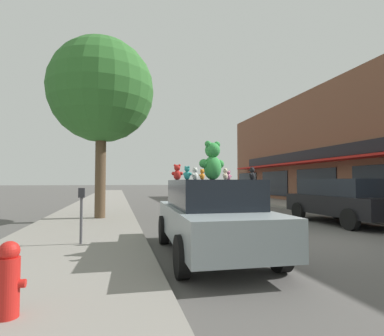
{
  "coord_description": "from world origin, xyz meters",
  "views": [
    {
      "loc": [
        -4.98,
        -6.57,
        1.54
      ],
      "look_at": [
        -2.59,
        3.03,
        1.99
      ],
      "focal_mm": 28.0,
      "sensor_mm": 36.0,
      "label": 1
    }
  ],
  "objects_px": {
    "teddy_bear_cream": "(225,174)",
    "teddy_bear_black": "(252,174)",
    "parked_car_far_center": "(342,199)",
    "plush_art_car": "(211,215)",
    "teddy_bear_orange": "(202,175)",
    "fire_hydrant": "(8,279)",
    "teddy_bear_white": "(195,174)",
    "teddy_bear_pink": "(228,175)",
    "teddy_bear_giant": "(212,161)",
    "street_tree": "(102,91)",
    "parking_meter": "(81,208)",
    "teddy_bear_red": "(177,172)",
    "teddy_bear_teal": "(187,173)"
  },
  "relations": [
    {
      "from": "teddy_bear_giant",
      "to": "teddy_bear_pink",
      "type": "xyz_separation_m",
      "value": [
        0.52,
        0.41,
        -0.29
      ]
    },
    {
      "from": "teddy_bear_white",
      "to": "teddy_bear_pink",
      "type": "bearing_deg",
      "value": 128.85
    },
    {
      "from": "teddy_bear_white",
      "to": "teddy_bear_orange",
      "type": "bearing_deg",
      "value": 39.56
    },
    {
      "from": "street_tree",
      "to": "parking_meter",
      "type": "height_order",
      "value": "street_tree"
    },
    {
      "from": "teddy_bear_red",
      "to": "teddy_bear_teal",
      "type": "xyz_separation_m",
      "value": [
        -0.07,
        -1.36,
        -0.05
      ]
    },
    {
      "from": "teddy_bear_black",
      "to": "teddy_bear_orange",
      "type": "height_order",
      "value": "teddy_bear_black"
    },
    {
      "from": "teddy_bear_red",
      "to": "teddy_bear_giant",
      "type": "bearing_deg",
      "value": 138.78
    },
    {
      "from": "plush_art_car",
      "to": "teddy_bear_orange",
      "type": "relative_size",
      "value": 20.84
    },
    {
      "from": "teddy_bear_teal",
      "to": "teddy_bear_orange",
      "type": "relative_size",
      "value": 1.27
    },
    {
      "from": "parked_car_far_center",
      "to": "parking_meter",
      "type": "xyz_separation_m",
      "value": [
        -8.87,
        -2.14,
        0.04
      ]
    },
    {
      "from": "teddy_bear_cream",
      "to": "fire_hydrant",
      "type": "xyz_separation_m",
      "value": [
        -3.17,
        -2.03,
        -1.17
      ]
    },
    {
      "from": "teddy_bear_red",
      "to": "street_tree",
      "type": "bearing_deg",
      "value": -52.18
    },
    {
      "from": "teddy_bear_black",
      "to": "street_tree",
      "type": "relative_size",
      "value": 0.03
    },
    {
      "from": "teddy_bear_pink",
      "to": "teddy_bear_black",
      "type": "xyz_separation_m",
      "value": [
        -0.01,
        -1.27,
        0.01
      ]
    },
    {
      "from": "plush_art_car",
      "to": "teddy_bear_black",
      "type": "distance_m",
      "value": 1.31
    },
    {
      "from": "teddy_bear_giant",
      "to": "teddy_bear_pink",
      "type": "bearing_deg",
      "value": -157.69
    },
    {
      "from": "teddy_bear_black",
      "to": "parked_car_far_center",
      "type": "height_order",
      "value": "teddy_bear_black"
    },
    {
      "from": "parking_meter",
      "to": "teddy_bear_teal",
      "type": "bearing_deg",
      "value": -37.42
    },
    {
      "from": "teddy_bear_cream",
      "to": "teddy_bear_pink",
      "type": "bearing_deg",
      "value": -163.37
    },
    {
      "from": "teddy_bear_black",
      "to": "parked_car_far_center",
      "type": "bearing_deg",
      "value": 174.84
    },
    {
      "from": "street_tree",
      "to": "fire_hydrant",
      "type": "distance_m",
      "value": 9.9
    },
    {
      "from": "teddy_bear_giant",
      "to": "teddy_bear_red",
      "type": "relative_size",
      "value": 2.18
    },
    {
      "from": "teddy_bear_red",
      "to": "teddy_bear_black",
      "type": "distance_m",
      "value": 2.1
    },
    {
      "from": "teddy_bear_red",
      "to": "street_tree",
      "type": "xyz_separation_m",
      "value": [
        -2.04,
        5.25,
        3.39
      ]
    },
    {
      "from": "plush_art_car",
      "to": "teddy_bear_giant",
      "type": "distance_m",
      "value": 1.15
    },
    {
      "from": "teddy_bear_cream",
      "to": "plush_art_car",
      "type": "bearing_deg",
      "value": -121.7
    },
    {
      "from": "teddy_bear_black",
      "to": "parked_car_far_center",
      "type": "distance_m",
      "value": 7.03
    },
    {
      "from": "street_tree",
      "to": "teddy_bear_teal",
      "type": "bearing_deg",
      "value": -73.39
    },
    {
      "from": "teddy_bear_red",
      "to": "parked_car_far_center",
      "type": "xyz_separation_m",
      "value": [
        6.68,
        2.4,
        -0.87
      ]
    },
    {
      "from": "fire_hydrant",
      "to": "teddy_bear_teal",
      "type": "bearing_deg",
      "value": 41.36
    },
    {
      "from": "plush_art_car",
      "to": "teddy_bear_cream",
      "type": "bearing_deg",
      "value": -70.19
    },
    {
      "from": "teddy_bear_giant",
      "to": "street_tree",
      "type": "height_order",
      "value": "street_tree"
    },
    {
      "from": "fire_hydrant",
      "to": "parked_car_far_center",
      "type": "bearing_deg",
      "value": 32.67
    },
    {
      "from": "teddy_bear_red",
      "to": "parked_car_far_center",
      "type": "relative_size",
      "value": 0.09
    },
    {
      "from": "teddy_bear_orange",
      "to": "fire_hydrant",
      "type": "xyz_separation_m",
      "value": [
        -2.71,
        -2.1,
        -1.16
      ]
    },
    {
      "from": "teddy_bear_pink",
      "to": "street_tree",
      "type": "relative_size",
      "value": 0.03
    },
    {
      "from": "teddy_bear_pink",
      "to": "teddy_bear_cream",
      "type": "distance_m",
      "value": 1.03
    },
    {
      "from": "teddy_bear_giant",
      "to": "teddy_bear_red",
      "type": "distance_m",
      "value": 1.12
    },
    {
      "from": "teddy_bear_orange",
      "to": "fire_hydrant",
      "type": "height_order",
      "value": "teddy_bear_orange"
    },
    {
      "from": "plush_art_car",
      "to": "teddy_bear_red",
      "type": "xyz_separation_m",
      "value": [
        -0.53,
        0.98,
        0.93
      ]
    },
    {
      "from": "teddy_bear_black",
      "to": "plush_art_car",
      "type": "bearing_deg",
      "value": -97.29
    },
    {
      "from": "teddy_bear_teal",
      "to": "teddy_bear_white",
      "type": "distance_m",
      "value": 1.02
    },
    {
      "from": "teddy_bear_giant",
      "to": "fire_hydrant",
      "type": "height_order",
      "value": "teddy_bear_giant"
    },
    {
      "from": "teddy_bear_cream",
      "to": "teddy_bear_black",
      "type": "bearing_deg",
      "value": 91.92
    },
    {
      "from": "plush_art_car",
      "to": "teddy_bear_white",
      "type": "bearing_deg",
      "value": 112.42
    },
    {
      "from": "teddy_bear_teal",
      "to": "teddy_bear_white",
      "type": "height_order",
      "value": "teddy_bear_white"
    },
    {
      "from": "teddy_bear_black",
      "to": "street_tree",
      "type": "bearing_deg",
      "value": -107.98
    },
    {
      "from": "teddy_bear_orange",
      "to": "fire_hydrant",
      "type": "bearing_deg",
      "value": 1.12
    },
    {
      "from": "teddy_bear_pink",
      "to": "teddy_bear_teal",
      "type": "bearing_deg",
      "value": 37.44
    },
    {
      "from": "teddy_bear_giant",
      "to": "plush_art_car",
      "type": "bearing_deg",
      "value": 26.08
    }
  ]
}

